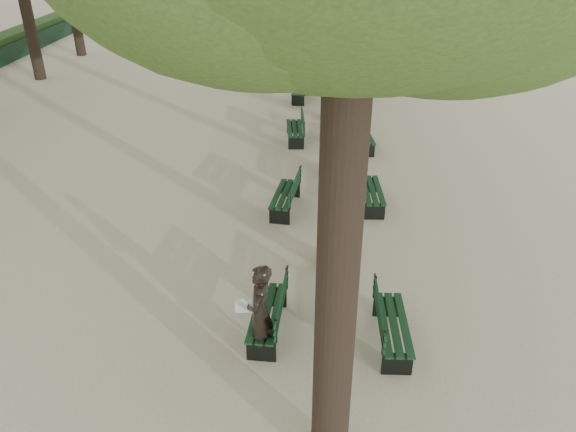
{
  "coord_description": "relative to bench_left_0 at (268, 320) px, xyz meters",
  "views": [
    {
      "loc": [
        1.25,
        -7.51,
        6.92
      ],
      "look_at": [
        0.6,
        3.0,
        1.2
      ],
      "focal_mm": 35.0,
      "sensor_mm": 36.0,
      "label": 1
    }
  ],
  "objects": [
    {
      "name": "bench_right_1",
      "position": [
        2.27,
        5.29,
        0.0
      ],
      "size": [
        0.67,
        1.83,
        0.92
      ],
      "color": "black",
      "rests_on": "ground"
    },
    {
      "name": "bench_right_0",
      "position": [
        2.27,
        -0.19,
        0.0
      ],
      "size": [
        0.61,
        1.81,
        0.92
      ],
      "color": "black",
      "rests_on": "ground"
    },
    {
      "name": "ground",
      "position": [
        -0.37,
        -0.66,
        -0.27
      ],
      "size": [
        120.0,
        120.0,
        0.0
      ],
      "primitive_type": "plane",
      "color": "beige",
      "rests_on": "ground"
    },
    {
      "name": "bench_left_0",
      "position": [
        0.0,
        0.0,
        0.0
      ],
      "size": [
        0.67,
        1.83,
        0.92
      ],
      "color": "black",
      "rests_on": "ground"
    },
    {
      "name": "man_with_map",
      "position": [
        -0.06,
        -0.61,
        0.65
      ],
      "size": [
        0.65,
        0.77,
        1.84
      ],
      "color": "black",
      "rests_on": "ground"
    },
    {
      "name": "pedestrian_a",
      "position": [
        -6.67,
        23.05,
        0.65
      ],
      "size": [
        0.75,
        0.96,
        1.84
      ],
      "primitive_type": "imported",
      "rotation": [
        0.0,
        0.0,
        5.2
      ],
      "color": "#262628",
      "rests_on": "ground"
    },
    {
      "name": "bench_right_2",
      "position": [
        2.27,
        9.43,
        0.0
      ],
      "size": [
        0.78,
        1.85,
        0.92
      ],
      "color": "black",
      "rests_on": "ground"
    },
    {
      "name": "pedestrian_c",
      "position": [
        2.56,
        22.88,
        0.59
      ],
      "size": [
        1.06,
        0.76,
        1.73
      ],
      "primitive_type": "imported",
      "rotation": [
        0.0,
        0.0,
        2.68
      ],
      "color": "#262628",
      "rests_on": "ground"
    },
    {
      "name": "pedestrian_b",
      "position": [
        4.66,
        24.93,
        0.57
      ],
      "size": [
        1.12,
        0.44,
        1.69
      ],
      "primitive_type": "imported",
      "rotation": [
        0.0,
        0.0,
        6.18
      ],
      "color": "#262628",
      "rests_on": "ground"
    },
    {
      "name": "bench_left_1",
      "position": [
        -0.0,
        4.9,
        0.0
      ],
      "size": [
        0.78,
        1.86,
        0.92
      ],
      "color": "black",
      "rests_on": "ground"
    },
    {
      "name": "bench_left_3",
      "position": [
        -0.0,
        14.69,
        0.0
      ],
      "size": [
        0.77,
        1.85,
        0.92
      ],
      "color": "black",
      "rests_on": "ground"
    },
    {
      "name": "pedestrian_d",
      "position": [
        -4.59,
        26.81,
        0.58
      ],
      "size": [
        0.65,
        0.9,
        1.7
      ],
      "primitive_type": "imported",
      "rotation": [
        0.0,
        0.0,
        4.29
      ],
      "color": "#262628",
      "rests_on": "ground"
    },
    {
      "name": "bench_left_2",
      "position": [
        -0.0,
        9.96,
        0.0
      ],
      "size": [
        0.73,
        1.85,
        0.92
      ],
      "color": "black",
      "rests_on": "ground"
    },
    {
      "name": "bench_right_3",
      "position": [
        2.27,
        15.09,
        0.0
      ],
      "size": [
        0.66,
        1.83,
        0.92
      ],
      "color": "black",
      "rests_on": "ground"
    }
  ]
}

